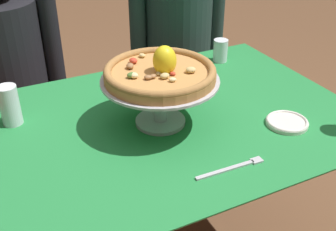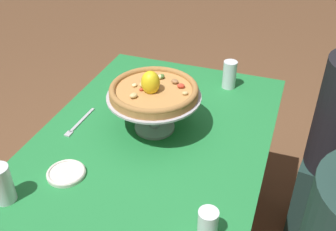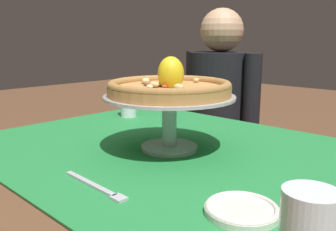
{
  "view_description": "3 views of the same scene",
  "coord_description": "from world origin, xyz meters",
  "views": [
    {
      "loc": [
        -0.53,
        -1.05,
        1.44
      ],
      "look_at": [
        -0.03,
        -0.04,
        0.76
      ],
      "focal_mm": 44.54,
      "sensor_mm": 36.0,
      "label": 1
    },
    {
      "loc": [
        1.17,
        0.48,
        1.68
      ],
      "look_at": [
        0.01,
        0.06,
        0.83
      ],
      "focal_mm": 42.64,
      "sensor_mm": 36.0,
      "label": 2
    },
    {
      "loc": [
        0.63,
        -0.72,
        1.03
      ],
      "look_at": [
        -0.02,
        -0.04,
        0.83
      ],
      "focal_mm": 38.03,
      "sensor_mm": 36.0,
      "label": 3
    }
  ],
  "objects": [
    {
      "name": "dining_table",
      "position": [
        0.0,
        0.0,
        0.62
      ],
      "size": [
        1.24,
        0.89,
        0.72
      ],
      "color": "brown",
      "rests_on": "ground"
    },
    {
      "name": "pizza_stand",
      "position": [
        -0.04,
        -0.01,
        0.83
      ],
      "size": [
        0.37,
        0.37,
        0.16
      ],
      "color": "#B7B7C1",
      "rests_on": "dining_table"
    },
    {
      "name": "pizza",
      "position": [
        -0.04,
        -0.01,
        0.9
      ],
      "size": [
        0.34,
        0.34,
        0.11
      ],
      "color": "#BC8447",
      "rests_on": "pizza_stand"
    },
    {
      "name": "water_glass_back_left",
      "position": [
        -0.47,
        0.2,
        0.78
      ],
      "size": [
        0.06,
        0.06,
        0.13
      ],
      "color": "white",
      "rests_on": "dining_table"
    },
    {
      "name": "water_glass_back_right",
      "position": [
        0.4,
        0.32,
        0.76
      ],
      "size": [
        0.06,
        0.06,
        0.09
      ],
      "color": "white",
      "rests_on": "dining_table"
    },
    {
      "name": "side_plate",
      "position": [
        0.32,
        -0.2,
        0.73
      ],
      "size": [
        0.14,
        0.14,
        0.02
      ],
      "color": "silver",
      "rests_on": "dining_table"
    },
    {
      "name": "dinner_fork",
      "position": [
        0.04,
        -0.32,
        0.72
      ],
      "size": [
        0.21,
        0.02,
        0.01
      ],
      "color": "#B7B7C1",
      "rests_on": "dining_table"
    },
    {
      "name": "diner_left",
      "position": [
        -0.42,
        0.76,
        0.57
      ],
      "size": [
        0.48,
        0.37,
        1.18
      ],
      "color": "#1E3833",
      "rests_on": "ground"
    },
    {
      "name": "diner_right",
      "position": [
        0.42,
        0.74,
        0.61
      ],
      "size": [
        0.49,
        0.38,
        1.26
      ],
      "color": "navy",
      "rests_on": "ground"
    }
  ]
}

